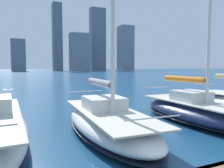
% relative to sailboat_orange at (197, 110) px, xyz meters
% --- Properties ---
extents(city_skyline, '(167.49, 20.72, 48.96)m').
position_rel_sailboat_orange_xyz_m(city_skyline, '(-6.38, -154.27, 17.72)').
color(city_skyline, slate).
rests_on(city_skyline, ground).
extents(sailboat_orange, '(2.72, 7.96, 12.62)m').
position_rel_sailboat_orange_xyz_m(sailboat_orange, '(0.00, 0.00, 0.00)').
color(sailboat_orange, navy).
rests_on(sailboat_orange, ground).
extents(sailboat_grey, '(3.09, 8.15, 10.00)m').
position_rel_sailboat_orange_xyz_m(sailboat_grey, '(5.09, -0.14, -0.06)').
color(sailboat_grey, white).
rests_on(sailboat_grey, ground).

